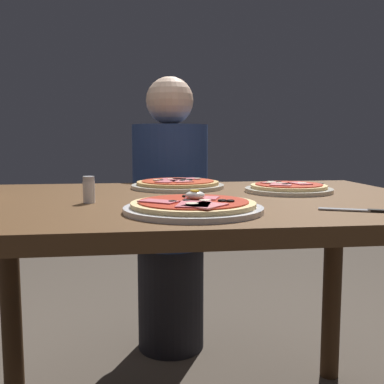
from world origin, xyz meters
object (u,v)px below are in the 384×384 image
Objects in this scene: fork at (298,184)px; salt_shaker at (89,190)px; pizza_across_left at (288,188)px; diner_person at (170,222)px; dining_table at (193,237)px; pizza_across_right at (178,184)px; pizza_foreground at (193,206)px; knife at (371,211)px.

fork is 2.36× the size of salt_shaker.
diner_person is (-0.31, 0.63, -0.21)m from pizza_across_left.
pizza_across_left reaches higher than dining_table.
fork is (0.11, 0.21, -0.01)m from pizza_across_left.
salt_shaker is 0.86m from diner_person.
dining_table is 4.32× the size of pizza_across_right.
dining_table is 19.39× the size of salt_shaker.
fork is at bearing 134.59° from diner_person.
pizza_across_right reaches higher than dining_table.
dining_table is 4.22× the size of pizza_foreground.
pizza_across_left is at bearing 15.26° from salt_shaker.
pizza_across_left is 0.35m from pizza_across_right.
pizza_across_right is 0.40m from salt_shaker.
knife reaches higher than fork.
pizza_across_right is (-0.02, 0.25, 0.12)m from dining_table.
pizza_across_left is (0.34, 0.34, -0.00)m from pizza_foreground.
pizza_foreground is at bearing -135.06° from pizza_across_left.
pizza_across_left is at bearing 115.97° from diner_person.
pizza_foreground is at bearing -129.36° from fork.
diner_person reaches higher than pizza_across_right.
pizza_across_left is 0.22× the size of diner_person.
diner_person is at bearing 71.05° from salt_shaker.
diner_person is at bearing 115.97° from pizza_across_left.
pizza_foreground is 0.99m from diner_person.
pizza_across_right is 0.66m from knife.
fork is at bearing 7.16° from pizza_across_right.
pizza_across_right is at bearing 124.47° from knife.
pizza_foreground is 0.70m from fork.
pizza_across_right is at bearing 50.46° from salt_shaker.
pizza_across_right is at bearing 88.39° from diner_person.
pizza_foreground is 1.95× the size of fork.
dining_table is 0.27m from pizza_across_right.
knife is at bearing -55.53° from pizza_across_right.
diner_person reaches higher than knife.
salt_shaker reaches higher than knife.
diner_person is at bearing 134.59° from fork.
dining_table is 8.23× the size of fork.
pizza_across_right is (-0.32, 0.15, 0.00)m from pizza_across_left.
knife is at bearing -20.10° from salt_shaker.
salt_shaker is (-0.26, -0.31, 0.02)m from pizza_across_right.
pizza_across_left is at bearing 97.56° from knife.
salt_shaker is (-0.68, -0.36, 0.03)m from fork.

